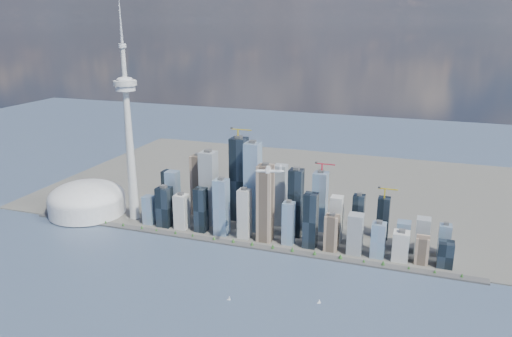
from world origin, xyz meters
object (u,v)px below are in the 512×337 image
(needle_tower, at_px, (129,131))
(dome_stadium, at_px, (87,200))
(airplane, at_px, (270,171))
(sailboat_east, at_px, (319,302))
(sailboat_west, at_px, (229,298))

(needle_tower, height_order, dome_stadium, needle_tower)
(needle_tower, xyz_separation_m, airplane, (412.83, -135.11, -24.38))
(dome_stadium, xyz_separation_m, sailboat_east, (685.26, -234.33, -36.42))
(airplane, distance_m, sailboat_east, 270.03)
(needle_tower, distance_m, sailboat_west, 533.48)
(sailboat_east, bearing_deg, airplane, 123.56)
(dome_stadium, height_order, sailboat_west, dome_stadium)
(dome_stadium, bearing_deg, needle_tower, 4.09)
(airplane, bearing_deg, sailboat_east, -55.43)
(needle_tower, distance_m, airplane, 435.06)
(dome_stadium, xyz_separation_m, sailboat_west, (524.13, -277.87, -36.34))
(needle_tower, xyz_separation_m, sailboat_east, (545.26, -244.33, -232.82))
(needle_tower, bearing_deg, sailboat_west, -36.85)
(sailboat_west, bearing_deg, dome_stadium, 147.81)
(dome_stadium, bearing_deg, sailboat_west, -27.93)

